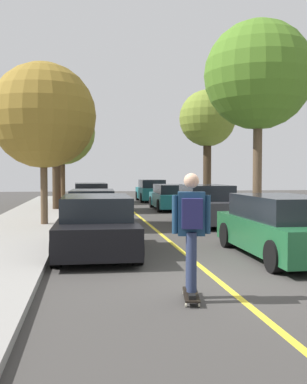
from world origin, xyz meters
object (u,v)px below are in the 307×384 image
(street_tree_left_near, at_px, (56,120))
(skateboard, at_px, (191,295))
(parked_car_right_far, at_px, (171,197))
(skateboarder, at_px, (191,226))
(parked_car_right_nearest, at_px, (281,227))
(parked_car_right_near, at_px, (205,205))
(parked_car_left_nearest, at_px, (96,225))
(parked_car_left_near, at_px, (92,206))
(street_tree_right_near, at_px, (207,120))
(street_tree_left_nearest, at_px, (43,116))
(street_tree_left_far, at_px, (62,132))
(parked_car_left_far, at_px, (91,196))
(parked_car_right_farthest, at_px, (152,191))
(street_tree_right_nearest, at_px, (258,76))

(street_tree_left_near, height_order, skateboard, street_tree_left_near)
(parked_car_right_far, xyz_separation_m, skateboarder, (-2.87, -16.51, 0.47))
(parked_car_right_nearest, bearing_deg, parked_car_right_near, 90.01)
(parked_car_left_nearest, relative_size, skateboarder, 2.30)
(parked_car_left_near, relative_size, parked_car_right_near, 0.91)
(skateboard, bearing_deg, street_tree_right_near, 73.65)
(parked_car_right_nearest, xyz_separation_m, street_tree_left_nearest, (-5.89, 6.43, 3.23))
(parked_car_right_near, bearing_deg, street_tree_right_near, 73.90)
(parked_car_left_near, height_order, street_tree_right_near, street_tree_right_near)
(parked_car_left_nearest, xyz_separation_m, street_tree_left_far, (-1.70, 18.14, 3.83))
(parked_car_left_nearest, bearing_deg, street_tree_left_near, 98.06)
(skateboarder, bearing_deg, skateboard, 80.12)
(parked_car_right_nearest, bearing_deg, parked_car_left_near, 118.26)
(parked_car_right_near, xyz_separation_m, skateboarder, (-2.87, -9.68, 0.42))
(parked_car_left_far, bearing_deg, parked_car_right_near, -62.04)
(parked_car_left_near, distance_m, parked_car_right_nearest, 8.84)
(parked_car_right_far, distance_m, skateboarder, 16.77)
(street_tree_left_far, bearing_deg, street_tree_right_near, -41.88)
(street_tree_left_nearest, height_order, street_tree_left_near, street_tree_left_near)
(parked_car_left_far, bearing_deg, street_tree_left_nearest, -101.96)
(parked_car_right_nearest, distance_m, street_tree_right_near, 13.19)
(parked_car_right_far, bearing_deg, street_tree_left_far, 135.09)
(parked_car_left_nearest, height_order, street_tree_right_near, street_tree_right_near)
(parked_car_right_farthest, bearing_deg, street_tree_left_far, -169.54)
(parked_car_left_near, distance_m, skateboarder, 10.98)
(street_tree_right_near, relative_size, skateboarder, 3.30)
(parked_car_left_nearest, relative_size, parked_car_right_nearest, 0.94)
(street_tree_left_near, bearing_deg, street_tree_right_near, -5.08)
(parked_car_right_farthest, distance_m, street_tree_left_near, 10.09)
(skateboard, xyz_separation_m, skateboarder, (-0.01, -0.03, 1.06))
(street_tree_left_far, height_order, street_tree_right_nearest, street_tree_right_nearest)
(parked_car_left_near, relative_size, parked_car_right_nearest, 0.92)
(parked_car_right_near, height_order, parked_car_right_far, parked_car_right_near)
(parked_car_left_nearest, height_order, street_tree_right_nearest, street_tree_right_nearest)
(parked_car_right_farthest, xyz_separation_m, skateboarder, (-2.87, -23.47, 0.43))
(parked_car_left_nearest, bearing_deg, street_tree_right_nearest, 38.10)
(parked_car_left_nearest, height_order, parked_car_right_near, parked_car_right_near)
(street_tree_left_near, bearing_deg, skateboarder, -79.47)
(parked_car_right_nearest, height_order, street_tree_right_nearest, street_tree_right_nearest)
(parked_car_left_far, xyz_separation_m, parked_car_right_farthest, (4.19, 5.90, 0.02))
(parked_car_right_far, bearing_deg, street_tree_right_nearest, -77.48)
(parked_car_left_nearest, xyz_separation_m, skateboard, (1.32, -4.20, -0.59))
(parked_car_left_near, height_order, parked_car_right_near, parked_car_right_near)
(street_tree_left_nearest, distance_m, street_tree_right_near, 9.72)
(parked_car_left_nearest, xyz_separation_m, parked_car_right_farthest, (4.18, 19.23, 0.03))
(parked_car_right_near, bearing_deg, parked_car_left_near, 163.87)
(parked_car_left_nearest, height_order, street_tree_left_far, street_tree_left_far)
(parked_car_right_farthest, bearing_deg, street_tree_left_near, -129.21)
(street_tree_left_near, relative_size, skateboard, 7.28)
(parked_car_right_far, xyz_separation_m, skateboard, (-2.86, -16.48, -0.59))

